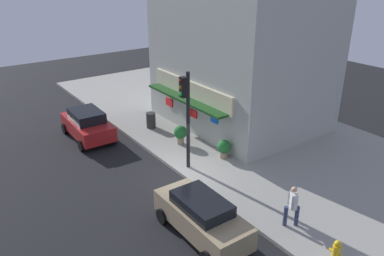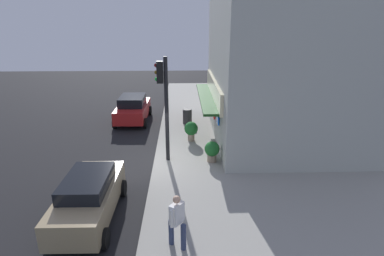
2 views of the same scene
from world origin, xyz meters
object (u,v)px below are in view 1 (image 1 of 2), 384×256
at_px(trash_can, 151,120).
at_px(potted_plant_by_window, 180,133).
at_px(potted_plant_by_doorway, 224,148).
at_px(traffic_light, 186,108).
at_px(pedestrian, 292,204).
at_px(parked_car_red, 87,124).
at_px(parked_car_tan, 202,216).
at_px(fire_hydrant, 336,252).

bearing_deg(trash_can, potted_plant_by_window, 2.92).
xyz_separation_m(trash_can, potted_plant_by_doorway, (5.70, 1.05, 0.09)).
bearing_deg(traffic_light, potted_plant_by_window, 152.04).
bearing_deg(potted_plant_by_doorway, potted_plant_by_window, -161.58).
xyz_separation_m(pedestrian, parked_car_red, (-12.64, -3.11, -0.24)).
xyz_separation_m(trash_can, parked_car_tan, (9.81, -3.51, 0.21)).
xyz_separation_m(traffic_light, trash_can, (-5.43, 1.13, -2.64)).
relative_size(potted_plant_by_doorway, parked_car_tan, 0.23).
height_order(trash_can, parked_car_tan, parked_car_tan).
xyz_separation_m(potted_plant_by_window, parked_car_tan, (6.81, -3.67, 0.04)).
distance_m(fire_hydrant, parked_car_tan, 4.77).
distance_m(trash_can, potted_plant_by_doorway, 5.80).
bearing_deg(potted_plant_by_window, trash_can, -177.08).
height_order(traffic_light, fire_hydrant, traffic_light).
bearing_deg(parked_car_tan, fire_hydrant, 34.37).
bearing_deg(trash_can, pedestrian, -2.50).
bearing_deg(trash_can, parked_car_tan, -19.69).
xyz_separation_m(fire_hydrant, trash_can, (-13.75, 0.82, 0.05)).
bearing_deg(trash_can, fire_hydrant, -3.43).
bearing_deg(potted_plant_by_doorway, parked_car_red, -145.62).
bearing_deg(pedestrian, parked_car_red, -166.18).
xyz_separation_m(traffic_light, fire_hydrant, (8.32, 0.31, -2.69)).
xyz_separation_m(pedestrian, parked_car_tan, (-1.71, -3.01, -0.26)).
height_order(potted_plant_by_window, parked_car_red, parked_car_red).
relative_size(pedestrian, potted_plant_by_doorway, 1.72).
xyz_separation_m(fire_hydrant, potted_plant_by_window, (-10.74, 0.98, 0.22)).
xyz_separation_m(parked_car_tan, parked_car_red, (-10.93, -0.10, 0.02)).
distance_m(potted_plant_by_window, parked_car_tan, 7.73).
distance_m(traffic_light, potted_plant_by_doorway, 3.37).
distance_m(traffic_light, parked_car_tan, 5.55).
relative_size(trash_can, parked_car_tan, 0.22).
bearing_deg(potted_plant_by_doorway, parked_car_tan, -47.96).
distance_m(parked_car_tan, parked_car_red, 10.93).
xyz_separation_m(trash_can, potted_plant_by_window, (3.01, 0.15, 0.17)).
relative_size(trash_can, potted_plant_by_doorway, 0.96).
bearing_deg(potted_plant_by_doorway, trash_can, -169.56).
xyz_separation_m(fire_hydrant, parked_car_red, (-14.86, -2.79, 0.28)).
bearing_deg(parked_car_tan, traffic_light, 151.52).
distance_m(traffic_light, parked_car_red, 7.40).
bearing_deg(fire_hydrant, parked_car_tan, -145.63).
bearing_deg(parked_car_red, potted_plant_by_window, 42.42).
bearing_deg(parked_car_tan, pedestrian, 60.42).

